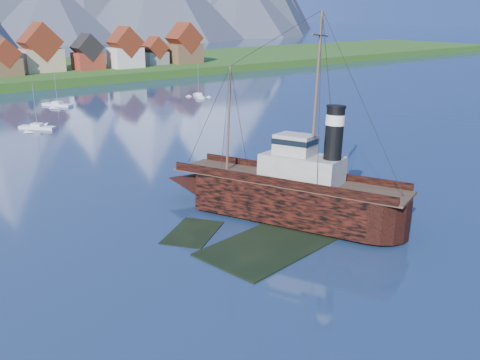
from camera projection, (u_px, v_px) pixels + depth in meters
ground at (286, 230)px, 62.43m from camera, size 1400.00×1400.00×0.00m
shoal at (284, 223)px, 65.19m from camera, size 31.71×21.24×1.14m
tugboat_wreck at (278, 190)px, 66.12m from camera, size 7.60×32.76×25.96m
sailboat_c at (37, 128)px, 114.58m from camera, size 6.59×7.30×10.16m
sailboat_d at (199, 96)px, 155.73m from camera, size 4.61×7.61×10.19m
sailboat_e at (58, 105)px, 141.67m from camera, size 6.12×8.68×10.11m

